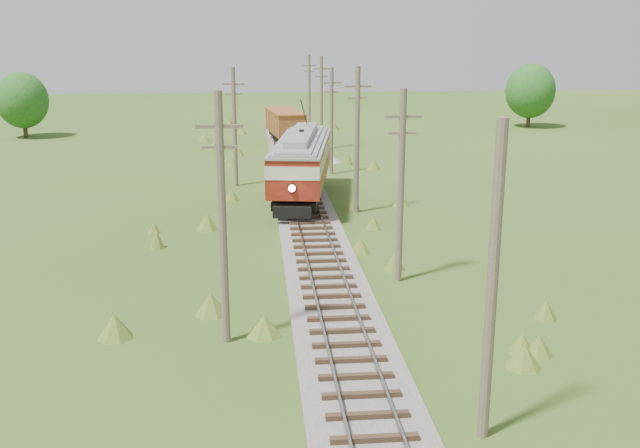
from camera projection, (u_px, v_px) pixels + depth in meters
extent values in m
cube|color=#605B54|center=(302.00, 201.00, 47.38)|extent=(3.60, 96.00, 0.25)
cube|color=#726659|center=(291.00, 196.00, 47.23)|extent=(0.08, 96.00, 0.17)
cube|color=#726659|center=(313.00, 195.00, 47.35)|extent=(0.08, 96.00, 0.17)
cube|color=#2D2116|center=(302.00, 198.00, 47.33)|extent=(2.40, 96.00, 0.16)
cube|color=black|center=(302.00, 186.00, 47.38)|extent=(4.44, 12.56, 0.50)
cube|color=maroon|center=(302.00, 170.00, 47.10)|extent=(5.06, 13.68, 1.23)
cube|color=beige|center=(302.00, 155.00, 46.84)|extent=(5.10, 13.76, 0.78)
cube|color=black|center=(302.00, 155.00, 46.84)|extent=(5.04, 13.16, 0.61)
cube|color=maroon|center=(302.00, 146.00, 46.70)|extent=(5.06, 13.68, 0.33)
cube|color=gray|center=(302.00, 141.00, 46.60)|extent=(5.14, 13.83, 0.42)
cube|color=gray|center=(302.00, 135.00, 46.51)|extent=(2.87, 10.13, 0.45)
sphere|color=#FFF2BF|center=(292.00, 188.00, 40.53)|extent=(0.40, 0.40, 0.40)
cylinder|color=black|center=(304.00, 112.00, 48.12)|extent=(0.83, 5.14, 2.15)
cylinder|color=black|center=(281.00, 204.00, 42.56)|extent=(0.26, 0.90, 0.89)
cylinder|color=black|center=(309.00, 204.00, 42.47)|extent=(0.26, 0.90, 0.89)
cylinder|color=black|center=(296.00, 173.00, 52.33)|extent=(0.26, 0.90, 0.89)
cylinder|color=black|center=(319.00, 173.00, 52.23)|extent=(0.26, 0.90, 0.89)
cube|color=black|center=(285.00, 135.00, 72.51)|extent=(3.19, 7.86, 0.53)
cube|color=brown|center=(285.00, 122.00, 72.17)|extent=(3.84, 8.78, 2.12)
cube|color=brown|center=(285.00, 111.00, 71.88)|extent=(3.92, 8.95, 0.13)
cylinder|color=black|center=(282.00, 138.00, 69.92)|extent=(0.24, 0.86, 0.85)
cylinder|color=black|center=(298.00, 138.00, 70.26)|extent=(0.24, 0.86, 0.85)
cylinder|color=black|center=(274.00, 132.00, 74.73)|extent=(0.24, 0.86, 0.85)
cylinder|color=black|center=(289.00, 131.00, 75.07)|extent=(0.24, 0.86, 0.85)
cone|color=gray|center=(322.00, 154.00, 63.19)|extent=(3.08, 3.08, 1.15)
cone|color=gray|center=(332.00, 159.00, 62.39)|extent=(1.73, 1.73, 0.67)
cylinder|color=brown|center=(492.00, 286.00, 18.63)|extent=(0.30, 0.30, 8.80)
cylinder|color=brown|center=(401.00, 188.00, 31.19)|extent=(0.30, 0.30, 8.60)
cube|color=brown|center=(403.00, 117.00, 30.40)|extent=(1.60, 0.12, 0.12)
cube|color=brown|center=(402.00, 133.00, 30.58)|extent=(1.20, 0.10, 0.10)
cylinder|color=brown|center=(357.00, 141.00, 43.65)|extent=(0.30, 0.30, 9.00)
cube|color=brown|center=(358.00, 86.00, 42.81)|extent=(1.60, 0.12, 0.12)
cube|color=brown|center=(358.00, 98.00, 42.99)|extent=(1.20, 0.10, 0.10)
cylinder|color=brown|center=(332.00, 121.00, 56.23)|extent=(0.30, 0.30, 8.40)
cube|color=brown|center=(332.00, 83.00, 55.46)|extent=(1.60, 0.12, 0.12)
cube|color=brown|center=(332.00, 92.00, 55.64)|extent=(1.20, 0.10, 0.10)
cylinder|color=brown|center=(322.00, 103.00, 68.71)|extent=(0.30, 0.30, 8.90)
cube|color=brown|center=(322.00, 69.00, 67.88)|extent=(1.60, 0.12, 0.12)
cube|color=brown|center=(322.00, 76.00, 68.06)|extent=(1.20, 0.10, 0.10)
cylinder|color=brown|center=(309.00, 94.00, 81.24)|extent=(0.30, 0.30, 8.70)
cube|color=brown|center=(309.00, 66.00, 80.43)|extent=(1.60, 0.12, 0.12)
cube|color=brown|center=(309.00, 72.00, 80.61)|extent=(1.20, 0.10, 0.10)
cylinder|color=brown|center=(222.00, 222.00, 24.71)|extent=(0.30, 0.30, 9.00)
cube|color=brown|center=(219.00, 126.00, 23.87)|extent=(1.60, 0.12, 0.12)
cube|color=brown|center=(220.00, 147.00, 24.05)|extent=(1.20, 0.10, 0.10)
cylinder|color=brown|center=(235.00, 127.00, 51.70)|extent=(0.30, 0.30, 8.60)
cube|color=brown|center=(233.00, 84.00, 50.91)|extent=(1.60, 0.12, 0.12)
cube|color=brown|center=(234.00, 94.00, 51.09)|extent=(1.20, 0.10, 0.10)
cylinder|color=#38281C|center=(25.00, 127.00, 77.42)|extent=(0.50, 0.50, 2.34)
ellipsoid|color=#19541A|center=(22.00, 100.00, 76.69)|extent=(5.46, 5.46, 6.01)
cylinder|color=#38281C|center=(528.00, 117.00, 86.28)|extent=(0.50, 0.50, 2.52)
ellipsoid|color=#19541A|center=(530.00, 91.00, 85.49)|extent=(5.88, 5.88, 6.47)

